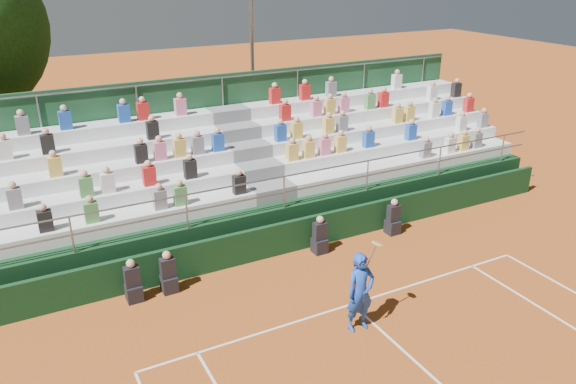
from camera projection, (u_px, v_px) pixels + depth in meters
ground at (352, 304)px, 14.23m from camera, size 90.00×90.00×0.00m
courtside_wall at (293, 236)px, 16.65m from camera, size 20.00×0.15×1.00m
line_officials at (263, 252)px, 15.79m from camera, size 8.60×0.40×1.19m
grandstand at (248, 182)px, 19.08m from camera, size 20.00×5.20×4.40m
tennis_player at (360, 292)px, 12.95m from camera, size 0.89×0.47×2.22m
floodlight_mast at (252, 32)px, 23.80m from camera, size 0.60×0.25×9.09m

